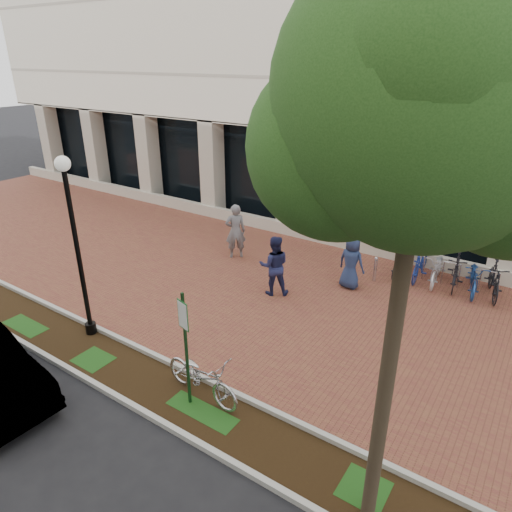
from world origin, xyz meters
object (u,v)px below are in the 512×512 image
Objects in this scene: street_tree at (431,118)px; bike_rack_cluster at (446,269)px; parking_sign at (185,337)px; lamppost at (76,241)px; bollard at (375,269)px; locked_bicycle at (202,376)px; pedestrian_right at (351,262)px; pedestrian_left at (235,231)px; pedestrian_mid at (274,266)px.

street_tree is 2.24× the size of bike_rack_cluster.
parking_sign is 0.56× the size of lamppost.
bollard is 2.20m from bike_rack_cluster.
locked_bicycle is 2.33× the size of bollard.
lamppost is 2.72× the size of pedestrian_right.
locked_bicycle is at bearing -114.97° from bike_rack_cluster.
bike_rack_cluster is (3.11, 8.67, -1.13)m from parking_sign.
bike_rack_cluster is at bearing 49.03° from lamppost.
lamppost is (-3.94, 0.55, 0.98)m from parking_sign.
pedestrian_left is at bearing -168.93° from bike_rack_cluster.
parking_sign is 7.84m from bollard.
pedestrian_left is 3.05m from pedestrian_mid.
lamppost is at bearing 173.99° from street_tree.
pedestrian_mid is at bearing 49.71° from pedestrian_right.
lamppost is 2.49× the size of pedestrian_mid.
bike_rack_cluster is at bearing 154.15° from pedestrian_left.
street_tree is at bearing 96.25° from pedestrian_left.
parking_sign is at bearing -98.67° from bollard.
bike_rack_cluster is (2.44, 1.85, -0.33)m from pedestrian_right.
lamppost is at bearing -173.10° from parking_sign.
lamppost reaches higher than bollard.
parking_sign is 1.33× the size of pedestrian_left.
pedestrian_mid is (-5.24, 5.42, -5.22)m from street_tree.
pedestrian_left is 7.12m from bike_rack_cluster.
pedestrian_right reaches higher than locked_bicycle.
street_tree is at bearing -88.58° from bike_rack_cluster.
parking_sign reaches higher than bike_rack_cluster.
locked_bicycle is 7.43m from pedestrian_left.
bollard is (0.50, 0.84, -0.42)m from pedestrian_right.
lamppost is 7.98m from pedestrian_right.
locked_bicycle is at bearing 78.81° from pedestrian_left.
pedestrian_mid is at bearing -144.96° from bike_rack_cluster.
parking_sign reaches higher than pedestrian_mid.
parking_sign is 6.90m from pedestrian_right.
lamppost is 5.65m from pedestrian_mid.
pedestrian_mid is 1.09× the size of pedestrian_right.
bike_rack_cluster reaches higher than locked_bicycle.
lamppost reaches higher than locked_bicycle.
parking_sign is at bearing 175.82° from street_tree.
street_tree reaches higher than bollard.
pedestrian_mid is 2.45m from pedestrian_right.
locked_bicycle is at bearing 90.82° from pedestrian_right.
parking_sign is at bearing 169.16° from locked_bicycle.
pedestrian_mid reaches higher than bike_rack_cluster.
bollard is at bearing 110.46° from street_tree.
pedestrian_mid reaches higher than locked_bicycle.
pedestrian_right is 1.07m from bollard.
pedestrian_mid is 3.44m from bollard.
bollard is (1.17, 7.66, -1.23)m from parking_sign.
bollard is (2.27, 2.54, -0.50)m from pedestrian_mid.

